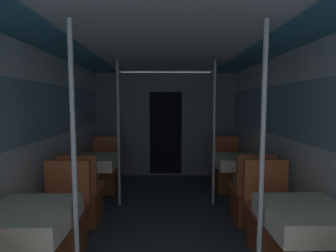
{
  "coord_description": "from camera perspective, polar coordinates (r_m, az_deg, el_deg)",
  "views": [
    {
      "loc": [
        -0.03,
        -1.23,
        1.48
      ],
      "look_at": [
        0.03,
        2.9,
        1.1
      ],
      "focal_mm": 28.0,
      "sensor_mm": 36.0,
      "label": 1
    }
  ],
  "objects": [
    {
      "name": "support_pole_left_1",
      "position": [
        3.77,
        -10.74,
        -1.79
      ],
      "size": [
        0.04,
        0.04,
        2.05
      ],
      "color": "silver",
      "rests_on": "ground_plane"
    },
    {
      "name": "dining_table_right_1",
      "position": [
        3.93,
        14.87,
        -8.03
      ],
      "size": [
        0.61,
        0.61,
        0.71
      ],
      "color": "#4C4C51",
      "rests_on": "ground_plane"
    },
    {
      "name": "chair_left_far_0",
      "position": [
        2.9,
        -22.11,
        -19.55
      ],
      "size": [
        0.45,
        0.45,
        0.89
      ],
      "rotation": [
        0.0,
        0.0,
        3.14
      ],
      "color": "brown",
      "rests_on": "ground_plane"
    },
    {
      "name": "wall_left",
      "position": [
        3.38,
        -24.93,
        -2.11
      ],
      "size": [
        0.05,
        6.45,
        2.05
      ],
      "color": "silver",
      "rests_on": "ground_plane"
    },
    {
      "name": "dining_table_left_0",
      "position": [
        2.28,
        -28.05,
        -18.33
      ],
      "size": [
        0.61,
        0.61,
        0.71
      ],
      "color": "#4C4C51",
      "rests_on": "ground_plane"
    },
    {
      "name": "ceiling_panel",
      "position": [
        3.12,
        -0.27,
        16.62
      ],
      "size": [
        2.82,
        6.45,
        0.07
      ],
      "color": "silver",
      "rests_on": "wall_left"
    },
    {
      "name": "chair_right_near_1",
      "position": [
        3.48,
        17.48,
        -15.16
      ],
      "size": [
        0.45,
        0.45,
        0.89
      ],
      "color": "brown",
      "rests_on": "ground_plane"
    },
    {
      "name": "support_pole_left_0",
      "position": [
        2.02,
        -19.75,
        -8.08
      ],
      "size": [
        0.04,
        0.04,
        2.05
      ],
      "color": "silver",
      "rests_on": "ground_plane"
    },
    {
      "name": "dining_table_left_1",
      "position": [
        3.92,
        -15.66,
        -8.11
      ],
      "size": [
        0.61,
        0.61,
        0.71
      ],
      "color": "#4C4C51",
      "rests_on": "ground_plane"
    },
    {
      "name": "chair_left_near_1",
      "position": [
        3.46,
        -18.12,
        -15.29
      ],
      "size": [
        0.45,
        0.45,
        0.89
      ],
      "color": "brown",
      "rests_on": "ground_plane"
    },
    {
      "name": "dining_table_right_0",
      "position": [
        2.31,
        27.85,
        -18.03
      ],
      "size": [
        0.61,
        0.61,
        0.71
      ],
      "color": "#4C4C51",
      "rests_on": "ground_plane"
    },
    {
      "name": "chair_right_far_1",
      "position": [
        4.56,
        12.74,
        -10.12
      ],
      "size": [
        0.45,
        0.45,
        0.89
      ],
      "rotation": [
        0.0,
        0.0,
        3.14
      ],
      "color": "brown",
      "rests_on": "ground_plane"
    },
    {
      "name": "support_pole_right_0",
      "position": [
        2.04,
        19.75,
        -7.95
      ],
      "size": [
        0.04,
        0.04,
        2.05
      ],
      "color": "silver",
      "rests_on": "ground_plane"
    },
    {
      "name": "support_pole_right_1",
      "position": [
        3.78,
        9.98,
        -1.76
      ],
      "size": [
        0.04,
        0.04,
        2.05
      ],
      "color": "silver",
      "rests_on": "ground_plane"
    },
    {
      "name": "wall_right",
      "position": [
        3.4,
        24.21,
        -2.03
      ],
      "size": [
        0.05,
        6.45,
        2.05
      ],
      "color": "silver",
      "rests_on": "ground_plane"
    },
    {
      "name": "chair_right_far_0",
      "position": [
        2.92,
        21.67,
        -19.35
      ],
      "size": [
        0.45,
        0.45,
        0.89
      ],
      "rotation": [
        0.0,
        0.0,
        3.14
      ],
      "color": "brown",
      "rests_on": "ground_plane"
    },
    {
      "name": "bulkhead_far",
      "position": [
        5.26,
        -0.51,
        0.22
      ],
      "size": [
        2.76,
        0.09,
        2.05
      ],
      "color": "slate",
      "rests_on": "ground_plane"
    },
    {
      "name": "chair_left_far_1",
      "position": [
        4.55,
        -13.63,
        -10.19
      ],
      "size": [
        0.45,
        0.45,
        0.89
      ],
      "rotation": [
        0.0,
        0.0,
        3.14
      ],
      "color": "brown",
      "rests_on": "ground_plane"
    }
  ]
}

